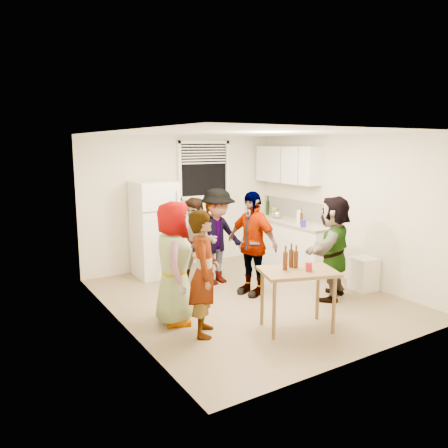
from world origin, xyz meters
TOP-DOWN VIEW (x-y plane):
  - room at (0.00, 0.00)m, footprint 4.00×4.50m
  - window at (0.45, 2.21)m, footprint 1.12×0.10m
  - refrigerator at (-0.75, 1.88)m, footprint 0.70×0.70m
  - counter_lower at (1.70, 1.15)m, footprint 0.60×2.20m
  - countertop at (1.70, 1.15)m, footprint 0.64×2.22m
  - backsplash at (1.99, 1.15)m, footprint 0.03×2.20m
  - upper_cabinets at (1.83, 1.35)m, footprint 0.34×1.60m
  - kettle at (1.65, 1.42)m, footprint 0.25×0.21m
  - paper_towel at (1.68, 0.79)m, footprint 0.11×0.11m
  - wine_bottle at (1.75, 1.85)m, footprint 0.07×0.07m
  - beer_bottle_counter at (1.60, 0.65)m, footprint 0.06×0.06m
  - blue_cup at (1.44, 0.42)m, footprint 0.10×0.10m
  - picture_frame at (1.92, 1.82)m, footprint 0.02×0.17m
  - trash_bin at (1.81, -0.65)m, footprint 0.39×0.39m
  - serving_table at (-0.14, -1.26)m, footprint 1.08×0.88m
  - beer_bottle_table at (-0.10, -1.17)m, footprint 0.06×0.06m
  - red_cup at (-0.06, -1.37)m, footprint 0.09×0.09m
  - guest_grey at (-1.37, -0.24)m, footprint 1.81×1.40m
  - guest_stripe at (-1.22, -0.77)m, footprint 1.64×1.29m
  - guest_back_left at (-0.41, 0.94)m, footprint 1.56×1.55m
  - guest_back_right at (-0.04, 0.89)m, footprint 1.26×1.75m
  - guest_black at (0.14, 0.14)m, footprint 1.82×1.34m
  - guest_orange at (1.09, -0.66)m, footprint 2.07×2.11m

SIDE VIEW (x-z plane):
  - room at x=0.00m, z-range -1.25..1.25m
  - serving_table at x=-0.14m, z-range -0.39..0.39m
  - guest_grey at x=-1.37m, z-range -0.26..0.26m
  - guest_stripe at x=-1.22m, z-range -0.19..0.19m
  - guest_back_left at x=-0.41m, z-range -0.28..0.28m
  - guest_back_right at x=-0.04m, z-range -0.30..0.30m
  - guest_black at x=0.14m, z-range -0.20..0.20m
  - guest_orange at x=1.09m, z-range -0.23..0.23m
  - trash_bin at x=1.81m, z-range -0.02..0.52m
  - counter_lower at x=1.70m, z-range 0.00..0.86m
  - beer_bottle_table at x=-0.10m, z-range 0.67..0.89m
  - red_cup at x=-0.06m, z-range 0.72..0.84m
  - refrigerator at x=-0.75m, z-range 0.00..1.70m
  - countertop at x=1.70m, z-range 0.86..0.90m
  - beer_bottle_counter at x=1.60m, z-range 0.79..1.01m
  - blue_cup at x=1.44m, z-range 0.84..0.96m
  - kettle at x=1.65m, z-range 0.80..1.00m
  - paper_towel at x=1.68m, z-range 0.78..1.02m
  - wine_bottle at x=1.75m, z-range 0.75..1.05m
  - picture_frame at x=1.92m, z-range 0.90..1.04m
  - backsplash at x=1.99m, z-range 0.90..1.26m
  - window at x=0.45m, z-range 1.32..2.38m
  - upper_cabinets at x=1.83m, z-range 1.60..2.30m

